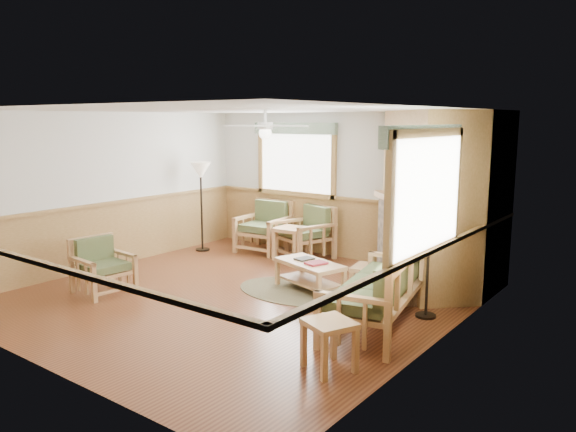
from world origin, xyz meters
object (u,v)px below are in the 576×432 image
Objects in this scene: end_table_chairs at (291,243)px; floor_lamp_left at (202,207)px; armchair_left at (103,266)px; coffee_table at (310,276)px; floor_lamp_right at (428,253)px; end_table_sofa at (329,345)px; sofa at (378,287)px; armchair_back_right at (305,232)px; footstool at (369,280)px; armchair_back_left at (264,227)px.

floor_lamp_left is (-1.83, -0.47, 0.58)m from end_table_chairs.
armchair_left is 0.74× the size of coffee_table.
armchair_left is at bearing -156.06° from floor_lamp_right.
end_table_sofa is at bearing -86.71° from armchair_left.
end_table_sofa is at bearing -33.80° from coffee_table.
armchair_back_right is (-2.77, 2.33, -0.01)m from sofa.
end_table_chairs is 0.35× the size of floor_lamp_right.
floor_lamp_left reaches higher than end_table_sofa.
armchair_left reaches higher than footstool.
floor_lamp_left reaches higher than footstool.
armchair_back_right is 1.83× the size of end_table_sofa.
armchair_back_right is at bearing 66.12° from end_table_chairs.
armchair_left is at bearing -143.91° from footstool.
floor_lamp_left is 1.01× the size of floor_lamp_right.
coffee_table is (2.40, 1.95, -0.19)m from armchair_left.
armchair_left is at bearing -88.53° from armchair_back_right.
armchair_back_left is at bearing 34.12° from floor_lamp_left.
footstool is 4.11m from floor_lamp_left.
floor_lamp_right reaches higher than armchair_back_left.
sofa is 4.03× the size of end_table_sofa.
floor_lamp_left reaches higher than end_table_chairs.
armchair_back_left is at bearing -133.28° from sofa.
sofa is at bearing -56.72° from footstool.
sofa is 1.93× the size of coffee_table.
armchair_back_left is 3.25m from footstool.
sofa is 0.83m from floor_lamp_right.
armchair_back_left is 1.28m from floor_lamp_left.
end_table_chairs reaches higher than footstool.
armchair_back_right is at bearing 128.21° from end_table_sofa.
armchair_left reaches higher than end_table_chairs.
armchair_left is 0.47× the size of floor_lamp_right.
footstool is (0.81, 0.39, -0.01)m from coffee_table.
armchair_back_left reaches higher than armchair_back_right.
sofa is 2.21× the size of armchair_back_right.
floor_lamp_left reaches higher than sofa.
armchair_back_left is 2.72m from coffee_table.
armchair_back_left is (-3.72, 2.27, -0.00)m from sofa.
floor_lamp_right is at bearing -9.03° from armchair_back_right.
end_table_sofa is 2.19m from floor_lamp_right.
sofa is 1.22× the size of floor_lamp_left.
end_table_sofa is 2.70m from footstool.
end_table_sofa is at bearing -32.59° from armchair_back_right.
coffee_table is (2.20, -1.58, -0.27)m from armchair_back_left.
armchair_back_right is at bearing 148.74° from footstool.
end_table_sofa is (4.13, -0.20, -0.15)m from armchair_left.
end_table_chairs is at bearing 152.39° from coffee_table.
footstool is (-0.71, 1.08, -0.28)m from sofa.
sofa is 4.35m from armchair_back_left.
armchair_back_right reaches higher than end_table_chairs.
armchair_back_right is 2.09m from coffee_table.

